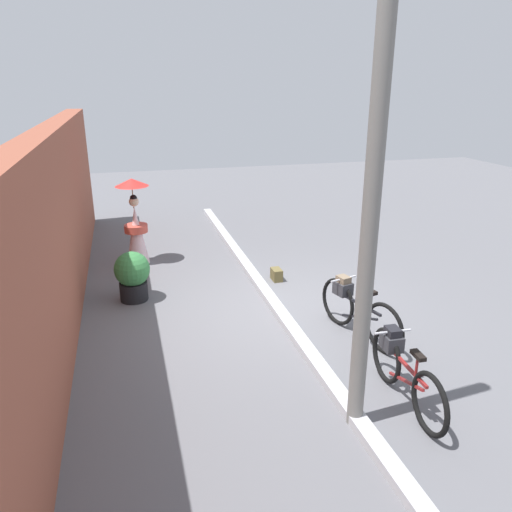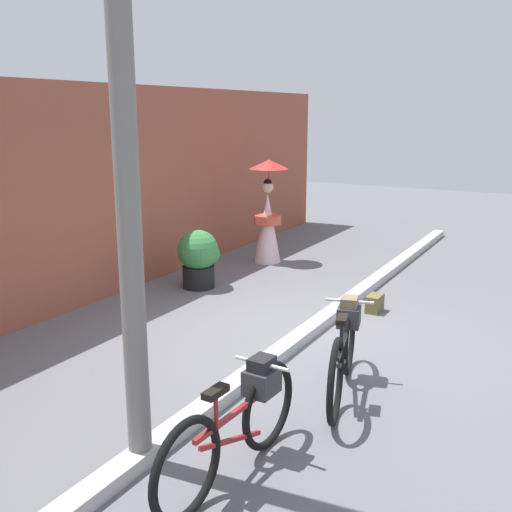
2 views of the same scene
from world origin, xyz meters
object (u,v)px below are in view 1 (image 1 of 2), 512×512
at_px(utility_pole, 370,221).
at_px(backpack_on_pavement, 277,274).
at_px(bicycle_near_officer, 357,309).
at_px(bicycle_far_side, 404,370).
at_px(person_with_parasol, 136,224).
at_px(potted_plant_by_door, 133,274).

bearing_deg(utility_pole, backpack_on_pavement, -5.69).
xyz_separation_m(bicycle_near_officer, bicycle_far_side, (-1.66, 0.19, -0.02)).
bearing_deg(utility_pole, bicycle_near_officer, -26.11).
bearing_deg(bicycle_near_officer, utility_pole, 153.89).
height_order(bicycle_near_officer, backpack_on_pavement, bicycle_near_officer).
bearing_deg(bicycle_far_side, backpack_on_pavement, 4.21).
height_order(bicycle_near_officer, person_with_parasol, person_with_parasol).
xyz_separation_m(person_with_parasol, backpack_on_pavement, (-1.74, -2.60, -0.75)).
bearing_deg(utility_pole, person_with_parasol, 19.53).
relative_size(bicycle_far_side, potted_plant_by_door, 1.96).
bearing_deg(potted_plant_by_door, person_with_parasol, -4.36).
relative_size(bicycle_near_officer, potted_plant_by_door, 1.97).
xyz_separation_m(bicycle_near_officer, person_with_parasol, (4.20, 3.09, 0.42)).
height_order(bicycle_far_side, backpack_on_pavement, bicycle_far_side).
bearing_deg(potted_plant_by_door, bicycle_near_officer, -124.88).
height_order(bicycle_far_side, utility_pole, utility_pole).
distance_m(bicycle_near_officer, person_with_parasol, 5.23).
height_order(potted_plant_by_door, utility_pole, utility_pole).
relative_size(bicycle_near_officer, bicycle_far_side, 1.00).
bearing_deg(backpack_on_pavement, potted_plant_by_door, 94.15).
relative_size(potted_plant_by_door, backpack_on_pavement, 3.04).
relative_size(person_with_parasol, backpack_on_pavement, 6.16).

